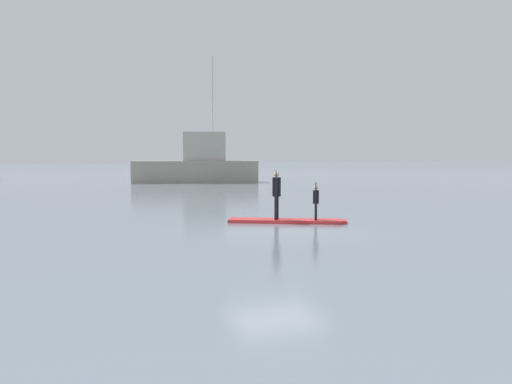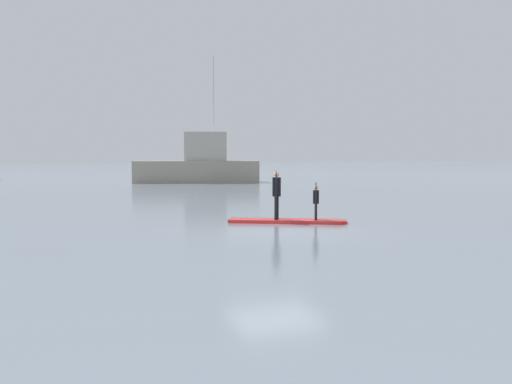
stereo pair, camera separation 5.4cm
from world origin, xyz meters
name	(u,v)px [view 1 (the left image)]	position (x,y,z in m)	size (l,w,h in m)	color
ground_plane	(276,232)	(0.00, 0.00, 0.00)	(240.00, 240.00, 0.00)	slate
paddleboard_near	(287,221)	(1.15, 1.83, 0.05)	(3.56, 2.29, 0.10)	red
paddler_adult	(277,192)	(0.85, 1.98, 0.96)	(0.36, 0.44, 1.52)	black
paddler_child_solo	(316,201)	(1.93, 1.41, 0.69)	(0.25, 0.35, 1.16)	black
fishing_boat_green_midground	(198,165)	(5.04, 27.25, 1.27)	(9.50, 4.84, 9.26)	#9E9384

